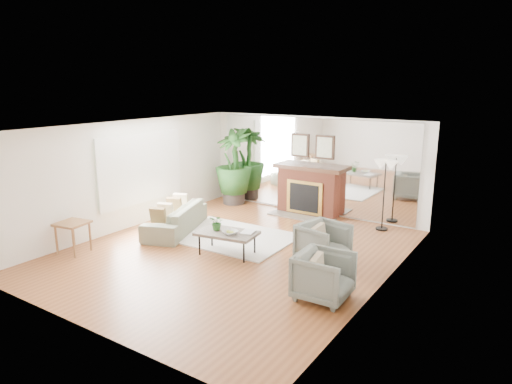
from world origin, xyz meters
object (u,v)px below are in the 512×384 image
Objects in this scene: sofa at (176,218)px; potted_ficus at (234,164)px; armchair_front at (324,276)px; fireplace at (308,189)px; floor_lamp at (386,171)px; side_table at (72,227)px; armchair_back at (323,243)px; coffee_table at (227,234)px.

potted_ficus reaches higher than sofa.
armchair_front is 0.39× the size of potted_ficus.
fireplace is 0.99× the size of sofa.
potted_ficus is 4.28m from floor_lamp.
side_table is 0.31× the size of potted_ficus.
fireplace reaches higher than floor_lamp.
fireplace is 2.17m from floor_lamp.
armchair_back is 2.74m from floor_lamp.
floor_lamp is at bearing -0.55° from potted_ficus.
fireplace is at bearing 62.21° from side_table.
fireplace reaches higher than side_table.
armchair_back reaches higher than coffee_table.
sofa is 1.27× the size of floor_lamp.
armchair_front is at bearing -59.94° from fireplace.
side_table is (-4.37, -2.30, 0.15)m from armchair_back.
floor_lamp reaches higher than sofa.
sofa is 4.88m from floor_lamp.
floor_lamp is (3.91, 2.71, 1.09)m from sofa.
side_table is 0.39× the size of floor_lamp.
side_table is at bearing 98.13° from armchair_front.
coffee_table is 2.51m from armchair_front.
side_table is at bearing -117.79° from fireplace.
side_table is 6.78m from floor_lamp.
armchair_back is 0.40× the size of potted_ficus.
armchair_back is at bearing 23.38° from armchair_front.
side_table is at bearing -94.87° from potted_ficus.
sofa is 4.44m from armchair_front.
fireplace is at bearing 27.98° from armchair_front.
floor_lamp is at bearing 45.89° from side_table.
fireplace is 2.46× the size of armchair_back.
floor_lamp is at bearing 104.05° from sofa.
side_table reaches higher than coffee_table.
fireplace is 0.97× the size of potted_ficus.
armchair_front is at bearing -40.62° from potted_ficus.
armchair_back reaches higher than side_table.
potted_ficus is (-2.24, -0.16, 0.47)m from fireplace.
armchair_back is (1.72, -2.73, -0.28)m from fireplace.
armchair_front is (2.41, -0.69, -0.05)m from coffee_table.
sofa is at bearing 70.12° from side_table.
fireplace is 1.63× the size of coffee_table.
armchair_front is 5.12m from side_table.
armchair_back is at bearing -33.01° from potted_ficus.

